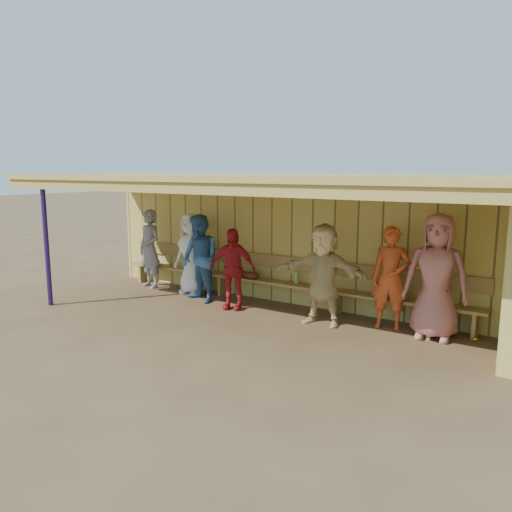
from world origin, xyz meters
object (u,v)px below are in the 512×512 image
at_px(player_d, 232,269).
at_px(bench, 278,277).
at_px(player_f, 323,274).
at_px(player_g, 391,278).
at_px(player_h, 436,277).
at_px(player_c, 200,259).
at_px(player_a, 150,249).
at_px(player_b, 192,254).

relative_size(player_d, bench, 0.20).
bearing_deg(player_f, bench, 146.81).
distance_m(player_d, player_g, 2.88).
height_order(player_g, player_h, player_h).
bearing_deg(player_c, player_f, 16.02).
relative_size(player_a, player_f, 1.01).
xyz_separation_m(player_c, player_g, (3.67, 0.41, -0.02)).
height_order(player_a, player_h, player_h).
xyz_separation_m(player_f, player_h, (1.76, 0.29, 0.12)).
height_order(player_d, player_f, player_f).
bearing_deg(player_g, player_a, 169.35).
height_order(player_a, bench, player_a).
xyz_separation_m(player_b, bench, (1.90, 0.31, -0.32)).
xyz_separation_m(player_b, player_g, (4.22, -0.00, -0.01)).
height_order(player_b, player_h, player_h).
bearing_deg(player_h, player_a, 172.80).
bearing_deg(bench, player_b, -170.86).
bearing_deg(player_f, player_a, 171.10).
distance_m(player_b, player_f, 3.23).
distance_m(player_f, bench, 1.52).
height_order(player_a, player_d, player_a).
bearing_deg(player_c, player_h, 19.83).
bearing_deg(player_f, player_h, 5.01).
height_order(player_d, player_h, player_h).
xyz_separation_m(player_a, player_b, (1.16, 0.07, -0.01)).
height_order(player_f, player_h, player_h).
xyz_separation_m(player_c, player_h, (4.41, 0.29, 0.11)).
bearing_deg(player_d, player_a, 153.43).
distance_m(player_h, bench, 3.12).
bearing_deg(player_a, bench, 19.08).
bearing_deg(player_c, player_a, -175.08).
bearing_deg(player_d, player_f, -15.42).
height_order(player_c, bench, player_c).
relative_size(player_b, player_f, 0.99).
relative_size(player_f, bench, 0.23).
relative_size(player_b, player_g, 1.01).
bearing_deg(player_g, player_f, -169.57).
relative_size(player_c, bench, 0.23).
bearing_deg(player_a, player_f, 7.64).
relative_size(player_a, player_g, 1.02).
height_order(player_f, player_g, player_f).
bearing_deg(player_b, player_d, -17.88).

